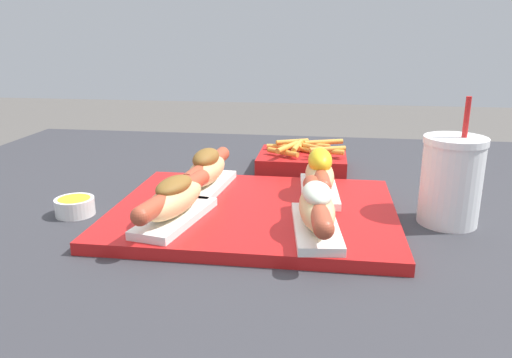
% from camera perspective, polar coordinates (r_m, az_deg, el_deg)
% --- Properties ---
extents(serving_tray, '(0.44, 0.35, 0.02)m').
position_cam_1_polar(serving_tray, '(0.80, -0.20, -3.79)').
color(serving_tray, red).
rests_on(serving_tray, patio_table).
extents(hot_dog_0, '(0.09, 0.21, 0.07)m').
position_cam_1_polar(hot_dog_0, '(0.73, -9.27, -2.37)').
color(hot_dog_0, white).
rests_on(hot_dog_0, serving_tray).
extents(hot_dog_1, '(0.08, 0.21, 0.07)m').
position_cam_1_polar(hot_dog_1, '(0.69, 6.94, -3.38)').
color(hot_dog_1, white).
rests_on(hot_dog_1, serving_tray).
extents(hot_dog_2, '(0.08, 0.21, 0.07)m').
position_cam_1_polar(hot_dog_2, '(0.88, -5.61, 1.06)').
color(hot_dog_2, white).
rests_on(hot_dog_2, serving_tray).
extents(hot_dog_3, '(0.07, 0.21, 0.08)m').
position_cam_1_polar(hot_dog_3, '(0.85, 7.28, 0.58)').
color(hot_dog_3, white).
rests_on(hot_dog_3, serving_tray).
extents(sauce_bowl, '(0.06, 0.06, 0.03)m').
position_cam_1_polar(sauce_bowl, '(0.86, -20.00, -2.87)').
color(sauce_bowl, white).
rests_on(sauce_bowl, patio_table).
extents(drink_cup, '(0.09, 0.09, 0.20)m').
position_cam_1_polar(drink_cup, '(0.81, 21.41, -0.16)').
color(drink_cup, white).
rests_on(drink_cup, patio_table).
extents(fries_basket, '(0.18, 0.15, 0.06)m').
position_cam_1_polar(fries_basket, '(1.07, 5.34, 2.18)').
color(fries_basket, '#B21919').
rests_on(fries_basket, patio_table).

